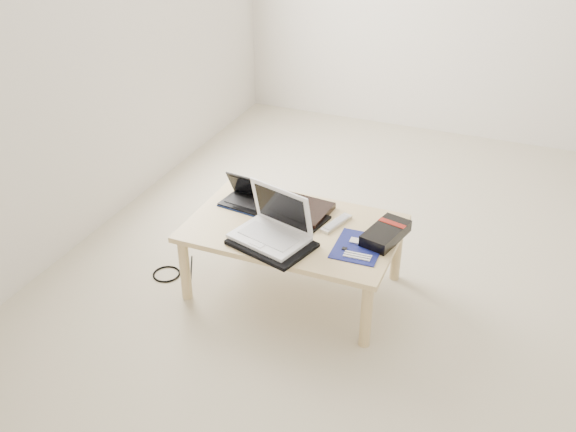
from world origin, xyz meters
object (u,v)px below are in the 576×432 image
at_px(netbook, 246,198).
at_px(white_laptop, 273,227).
at_px(coffee_table, 293,234).
at_px(gpu_box, 386,234).

bearing_deg(netbook, white_laptop, -44.05).
bearing_deg(coffee_table, gpu_box, 7.51).
xyz_separation_m(coffee_table, white_laptop, (-0.04, -0.16, 0.12)).
height_order(coffee_table, netbook, netbook).
distance_m(netbook, white_laptop, 0.41).
xyz_separation_m(netbook, white_laptop, (0.29, -0.28, 0.04)).
height_order(netbook, white_laptop, white_laptop).
distance_m(white_laptop, gpu_box, 0.57).
distance_m(coffee_table, gpu_box, 0.49).
xyz_separation_m(white_laptop, gpu_box, (0.52, 0.22, -0.04)).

